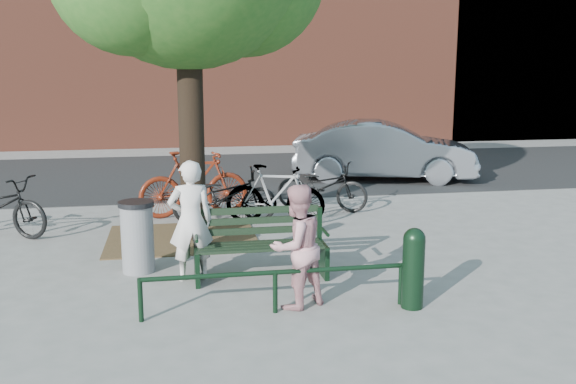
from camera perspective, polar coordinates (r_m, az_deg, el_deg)
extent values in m
plane|color=gray|center=(8.59, -2.40, -7.70)|extent=(90.00, 90.00, 0.00)
cube|color=brown|center=(10.63, -9.38, -4.06)|extent=(2.40, 2.00, 0.02)
cube|color=black|center=(16.82, -6.32, 1.67)|extent=(40.00, 7.00, 0.01)
cube|color=black|center=(8.46, -8.10, -6.52)|extent=(0.06, 0.52, 0.45)
cube|color=black|center=(8.55, -8.24, -3.21)|extent=(0.06, 0.06, 0.44)
cylinder|color=black|center=(8.25, -8.15, -4.04)|extent=(0.04, 0.36, 0.04)
cube|color=black|center=(8.67, 3.13, -5.97)|extent=(0.06, 0.52, 0.45)
cube|color=black|center=(8.76, 2.81, -2.76)|extent=(0.06, 0.06, 0.44)
cylinder|color=black|center=(8.46, 3.31, -3.55)|extent=(0.04, 0.36, 0.04)
cube|color=black|center=(8.46, -2.43, -4.82)|extent=(1.64, 0.46, 0.04)
cube|color=black|center=(8.60, -2.65, -2.54)|extent=(1.64, 0.03, 0.47)
cylinder|color=black|center=(7.32, -12.98, -9.34)|extent=(0.06, 0.06, 0.50)
cylinder|color=black|center=(7.39, -1.15, -8.85)|extent=(0.06, 0.06, 0.50)
cylinder|color=black|center=(7.75, 9.98, -8.05)|extent=(0.06, 0.06, 0.50)
cylinder|color=black|center=(7.31, -1.15, -7.16)|extent=(3.00, 0.06, 0.06)
cylinder|color=black|center=(10.30, -8.60, 6.17)|extent=(0.40, 0.40, 3.80)
imported|color=beige|center=(8.45, -8.65, -2.53)|extent=(0.61, 0.42, 1.59)
imported|color=#BF8388|center=(7.43, 0.76, -4.87)|extent=(0.88, 0.82, 1.45)
cylinder|color=black|center=(7.63, 11.05, -7.11)|extent=(0.26, 0.26, 0.83)
sphere|color=black|center=(7.51, 11.17, -4.11)|extent=(0.26, 0.26, 0.26)
cylinder|color=gray|center=(8.98, -13.23, -4.09)|extent=(0.44, 0.44, 0.92)
cylinder|color=black|center=(8.86, -13.37, -1.03)|extent=(0.48, 0.48, 0.07)
imported|color=#571A0C|center=(12.04, -8.34, 0.74)|extent=(2.12, 0.91, 1.24)
imported|color=black|center=(11.48, -5.64, -0.35)|extent=(1.88, 0.67, 0.98)
imported|color=gray|center=(11.34, -1.16, -0.22)|extent=(1.84, 1.00, 1.07)
imported|color=black|center=(12.43, 3.04, 0.51)|extent=(1.89, 1.39, 0.95)
imported|color=gray|center=(15.85, 8.51, 3.64)|extent=(4.63, 2.68, 1.44)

